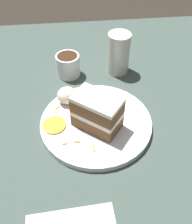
{
  "coord_description": "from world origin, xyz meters",
  "views": [
    {
      "loc": [
        0.09,
        0.54,
        0.57
      ],
      "look_at": [
        0.04,
        0.05,
        0.08
      ],
      "focal_mm": 42.0,
      "sensor_mm": 36.0,
      "label": 1
    }
  ],
  "objects_px": {
    "cake_slice": "(97,112)",
    "drinking_glass": "(118,56)",
    "plate": "(96,123)",
    "coffee_mug": "(68,65)",
    "orange_garnish": "(54,125)",
    "cream_dollop": "(67,95)"
  },
  "relations": [
    {
      "from": "cream_dollop",
      "to": "drinking_glass",
      "type": "xyz_separation_m",
      "value": [
        -0.18,
        -0.16,
        0.02
      ]
    },
    {
      "from": "cream_dollop",
      "to": "orange_garnish",
      "type": "relative_size",
      "value": 0.91
    },
    {
      "from": "orange_garnish",
      "to": "cake_slice",
      "type": "bearing_deg",
      "value": 175.05
    },
    {
      "from": "cake_slice",
      "to": "drinking_glass",
      "type": "height_order",
      "value": "drinking_glass"
    },
    {
      "from": "plate",
      "to": "drinking_glass",
      "type": "distance_m",
      "value": 0.27
    },
    {
      "from": "cake_slice",
      "to": "cream_dollop",
      "type": "height_order",
      "value": "cake_slice"
    },
    {
      "from": "orange_garnish",
      "to": "cream_dollop",
      "type": "bearing_deg",
      "value": -113.55
    },
    {
      "from": "plate",
      "to": "orange_garnish",
      "type": "bearing_deg",
      "value": 2.96
    },
    {
      "from": "coffee_mug",
      "to": "plate",
      "type": "bearing_deg",
      "value": 105.61
    },
    {
      "from": "drinking_glass",
      "to": "coffee_mug",
      "type": "bearing_deg",
      "value": 1.35
    },
    {
      "from": "coffee_mug",
      "to": "cream_dollop",
      "type": "bearing_deg",
      "value": 87.2
    },
    {
      "from": "plate",
      "to": "coffee_mug",
      "type": "relative_size",
      "value": 3.94
    },
    {
      "from": "drinking_glass",
      "to": "plate",
      "type": "bearing_deg",
      "value": 67.56
    },
    {
      "from": "plate",
      "to": "drinking_glass",
      "type": "relative_size",
      "value": 2.2
    },
    {
      "from": "cake_slice",
      "to": "orange_garnish",
      "type": "height_order",
      "value": "cake_slice"
    },
    {
      "from": "cream_dollop",
      "to": "orange_garnish",
      "type": "xyz_separation_m",
      "value": [
        0.04,
        0.09,
        -0.02
      ]
    },
    {
      "from": "cream_dollop",
      "to": "coffee_mug",
      "type": "height_order",
      "value": "coffee_mug"
    },
    {
      "from": "plate",
      "to": "cream_dollop",
      "type": "bearing_deg",
      "value": -48.24
    },
    {
      "from": "orange_garnish",
      "to": "coffee_mug",
      "type": "height_order",
      "value": "coffee_mug"
    },
    {
      "from": "orange_garnish",
      "to": "coffee_mug",
      "type": "bearing_deg",
      "value": -100.75
    },
    {
      "from": "plate",
      "to": "coffee_mug",
      "type": "distance_m",
      "value": 0.25
    },
    {
      "from": "plate",
      "to": "coffee_mug",
      "type": "bearing_deg",
      "value": -74.39
    }
  ]
}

